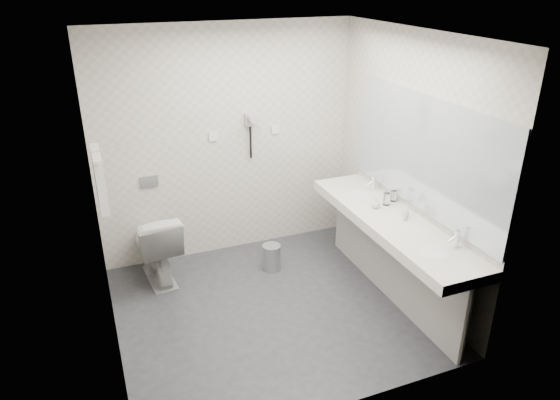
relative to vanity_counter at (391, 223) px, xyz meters
name	(u,v)px	position (x,y,z in m)	size (l,w,h in m)	color
floor	(271,309)	(-1.12, 0.20, -0.80)	(2.80, 2.80, 0.00)	#2B2B30
ceiling	(269,35)	(-1.12, 0.20, 1.70)	(2.80, 2.80, 0.00)	silver
wall_back	(227,144)	(-1.12, 1.50, 0.45)	(2.80, 2.80, 0.00)	beige
wall_front	(342,262)	(-1.12, -1.10, 0.45)	(2.80, 2.80, 0.00)	beige
wall_left	(98,214)	(-2.52, 0.20, 0.45)	(2.60, 2.60, 0.00)	beige
wall_right	(409,167)	(0.27, 0.20, 0.45)	(2.60, 2.60, 0.00)	beige
vanity_counter	(391,223)	(0.00, 0.00, 0.00)	(0.55, 2.20, 0.10)	silver
vanity_panel	(390,262)	(0.02, 0.00, -0.42)	(0.03, 2.15, 0.75)	gray
vanity_post_near	(465,324)	(0.05, -1.04, -0.42)	(0.06, 0.06, 0.75)	silver
vanity_post_far	(342,217)	(0.05, 1.04, -0.42)	(0.06, 0.06, 0.75)	silver
mirror	(423,153)	(0.26, 0.00, 0.65)	(0.02, 2.20, 1.05)	#B2BCC6
basin_near	(436,252)	(0.00, -0.65, 0.04)	(0.40, 0.31, 0.05)	silver
basin_far	(357,194)	(0.00, 0.65, 0.04)	(0.40, 0.31, 0.05)	silver
faucet_near	(456,238)	(0.19, -0.65, 0.12)	(0.04, 0.04, 0.15)	silver
faucet_far	(374,183)	(0.19, 0.65, 0.12)	(0.04, 0.04, 0.15)	silver
soap_bottle_a	(405,212)	(0.13, -0.03, 0.10)	(0.05, 0.05, 0.11)	beige
soap_bottle_b	(376,203)	(-0.03, 0.25, 0.10)	(0.08, 0.08, 0.11)	beige
soap_bottle_c	(405,215)	(0.09, -0.08, 0.10)	(0.04, 0.04, 0.11)	beige
glass_left	(387,199)	(0.11, 0.27, 0.11)	(0.07, 0.07, 0.12)	silver
glass_right	(394,196)	(0.22, 0.32, 0.10)	(0.06, 0.06, 0.11)	silver
toilet	(156,246)	(-2.02, 1.14, -0.42)	(0.43, 0.76, 0.77)	silver
flush_plate	(149,182)	(-1.98, 1.49, 0.15)	(0.18, 0.02, 0.12)	#B2B5BA
pedal_bin	(272,258)	(-0.87, 0.87, -0.66)	(0.19, 0.19, 0.27)	#B2B5BA
bin_lid	(271,246)	(-0.87, 0.87, -0.52)	(0.19, 0.19, 0.01)	#B2B5BA
towel_rail	(95,154)	(-2.47, 0.75, 0.75)	(0.02, 0.02, 0.62)	silver
towel_near	(101,184)	(-2.46, 0.61, 0.53)	(0.07, 0.24, 0.48)	silver
towel_far	(98,173)	(-2.46, 0.89, 0.53)	(0.07, 0.24, 0.48)	silver
dryer_cradle	(250,119)	(-0.88, 1.47, 0.70)	(0.10, 0.04, 0.14)	#98979D
dryer_barrel	(252,118)	(-0.88, 1.40, 0.73)	(0.08, 0.08, 0.14)	#98979D
dryer_cord	(251,142)	(-0.88, 1.46, 0.45)	(0.02, 0.02, 0.35)	black
switch_plate_a	(213,137)	(-1.27, 1.49, 0.55)	(0.09, 0.02, 0.09)	silver
switch_plate_b	(276,130)	(-0.57, 1.49, 0.55)	(0.09, 0.02, 0.09)	silver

